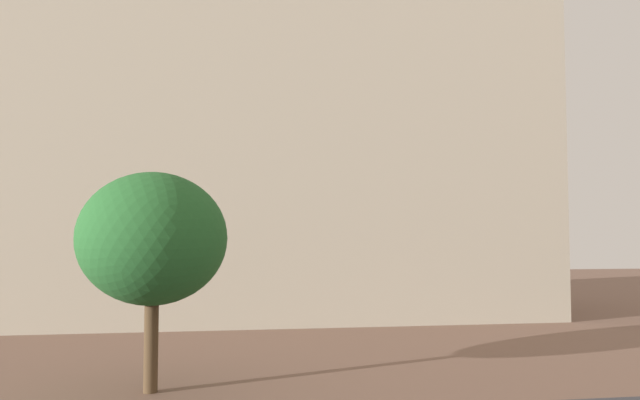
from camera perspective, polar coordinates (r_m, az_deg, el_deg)
name	(u,v)px	position (r m, az deg, el deg)	size (l,w,h in m)	color
landmark_building	(271,96)	(33.75, -4.58, 9.57)	(27.81, 11.81, 34.40)	#B2A893
tree_curb_far	(153,239)	(16.81, -15.18, -3.50)	(3.89, 3.89, 5.73)	#4C3823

